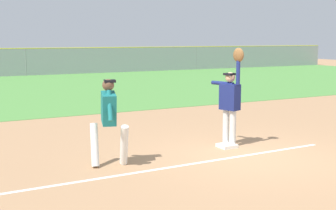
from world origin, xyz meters
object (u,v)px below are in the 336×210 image
(runner, at_px, (109,116))
(baseball, at_px, (230,76))
(first_base, at_px, (227,146))
(fielder, at_px, (230,98))
(parked_car_silver, at_px, (69,63))
(parked_car_green, at_px, (129,61))

(runner, height_order, baseball, runner)
(first_base, bearing_deg, fielder, 36.60)
(parked_car_silver, xyz_separation_m, parked_car_green, (4.75, -0.47, 0.00))
(fielder, height_order, parked_car_silver, fielder)
(first_base, relative_size, parked_car_green, 0.09)
(first_base, bearing_deg, parked_car_silver, 81.97)
(fielder, relative_size, baseball, 30.81)
(first_base, xyz_separation_m, fielder, (0.16, 0.12, 1.08))
(runner, bearing_deg, parked_car_silver, 90.76)
(runner, relative_size, parked_car_green, 0.39)
(baseball, height_order, parked_car_silver, baseball)
(parked_car_silver, bearing_deg, first_base, -96.75)
(parked_car_silver, bearing_deg, runner, -102.94)
(parked_car_green, bearing_deg, baseball, -109.92)
(first_base, relative_size, fielder, 0.17)
(fielder, distance_m, parked_car_silver, 25.87)
(first_base, relative_size, baseball, 5.14)
(fielder, relative_size, parked_car_green, 0.51)
(parked_car_silver, height_order, parked_car_green, same)
(fielder, xyz_separation_m, parked_car_green, (8.23, 25.17, -0.45))
(first_base, xyz_separation_m, baseball, (0.11, 0.08, 1.60))
(first_base, distance_m, baseball, 1.60)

